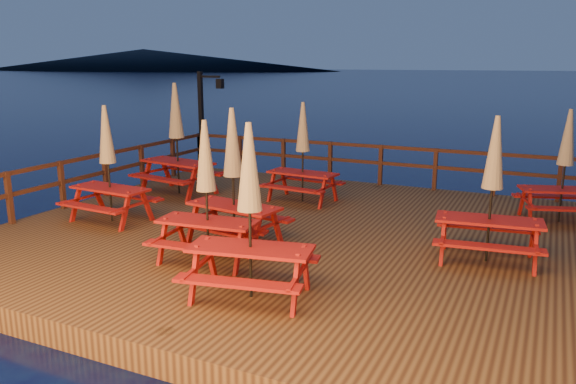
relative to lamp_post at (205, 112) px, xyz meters
The scene contains 14 objects.
ground 7.39m from the lamp_post, 40.16° to the right, with size 500.00×500.00×0.00m, color black.
deck 7.33m from the lamp_post, 40.16° to the right, with size 12.00×10.00×0.40m, color #3F2514.
deck_piles 7.48m from the lamp_post, 40.16° to the right, with size 11.44×9.44×1.40m.
railing 6.15m from the lamp_post, 27.22° to the right, with size 11.80×9.75×1.10m.
lamp_post is the anchor object (origin of this frame).
headland_left 241.46m from the lamp_post, 129.82° to the left, with size 180.00×84.00×9.00m, color black.
picnic_table_0 9.73m from the lamp_post, 53.03° to the right, with size 1.99×1.75×2.50m.
picnic_table_1 9.95m from the lamp_post, 28.70° to the right, with size 1.87×1.60×2.45m.
picnic_table_2 7.32m from the lamp_post, 52.79° to the right, with size 1.93×1.67×2.50m.
picnic_table_3 3.08m from the lamp_post, 70.21° to the right, with size 2.18×1.90×2.78m.
picnic_table_4 4.83m from the lamp_post, 28.41° to the right, with size 1.77×1.50×2.37m.
picnic_table_5 8.14m from the lamp_post, 56.53° to the right, with size 1.79×1.53×2.38m.
picnic_table_6 9.96m from the lamp_post, ahead, with size 1.98×1.79×2.36m.
picnic_table_7 5.76m from the lamp_post, 77.01° to the right, with size 1.78×1.50×2.43m.
Camera 1 is at (4.13, -9.75, 3.68)m, focal length 35.00 mm.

